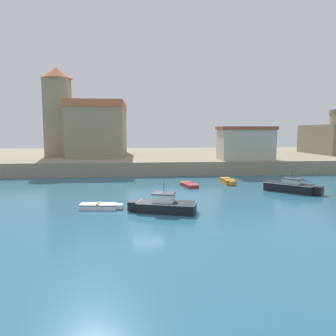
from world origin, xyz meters
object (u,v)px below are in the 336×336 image
at_px(dinghy_red_3, 189,184).
at_px(church, 93,126).
at_px(motorboat_black_0, 164,205).
at_px(dinghy_white_4, 100,206).
at_px(dinghy_orange_1, 228,181).
at_px(harbor_shed_mid_row, 245,143).
at_px(motorboat_black_2, 291,186).

distance_m(dinghy_red_3, church, 28.61).
bearing_deg(motorboat_black_0, dinghy_white_4, 163.91).
relative_size(dinghy_orange_1, dinghy_red_3, 1.06).
relative_size(church, harbor_shed_mid_row, 1.99).
xyz_separation_m(dinghy_red_3, church, (-14.22, 23.77, 7.16)).
bearing_deg(motorboat_black_0, dinghy_orange_1, 56.81).
bearing_deg(dinghy_orange_1, motorboat_black_2, -50.25).
relative_size(motorboat_black_0, dinghy_red_3, 1.58).
bearing_deg(harbor_shed_mid_row, dinghy_orange_1, -118.37).
bearing_deg(dinghy_red_3, harbor_shed_mid_row, 48.59).
bearing_deg(harbor_shed_mid_row, dinghy_red_3, -131.41).
bearing_deg(harbor_shed_mid_row, church, 155.42).
bearing_deg(motorboat_black_2, church, 131.16).
distance_m(dinghy_orange_1, harbor_shed_mid_row, 12.64).
relative_size(dinghy_orange_1, church, 0.22).
height_order(motorboat_black_0, dinghy_white_4, motorboat_black_0).
bearing_deg(motorboat_black_2, motorboat_black_0, -152.13).
relative_size(dinghy_orange_1, motorboat_black_2, 0.73).
bearing_deg(harbor_shed_mid_row, motorboat_black_0, -121.18).
relative_size(motorboat_black_2, dinghy_red_3, 1.46).
height_order(dinghy_red_3, harbor_shed_mid_row, harbor_shed_mid_row).
height_order(motorboat_black_2, dinghy_red_3, motorboat_black_2).
distance_m(motorboat_black_0, church, 37.88).
distance_m(motorboat_black_2, harbor_shed_mid_row, 17.24).
distance_m(motorboat_black_0, dinghy_red_3, 12.64).
xyz_separation_m(dinghy_orange_1, dinghy_red_3, (-5.21, -1.86, -0.06)).
bearing_deg(church, motorboat_black_0, -73.89).
bearing_deg(motorboat_black_2, dinghy_white_4, -162.91).
distance_m(dinghy_orange_1, dinghy_white_4, 18.98).
xyz_separation_m(dinghy_orange_1, dinghy_white_4, (-14.41, -12.35, -0.05)).
bearing_deg(dinghy_orange_1, dinghy_red_3, -160.36).
relative_size(motorboat_black_2, church, 0.31).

